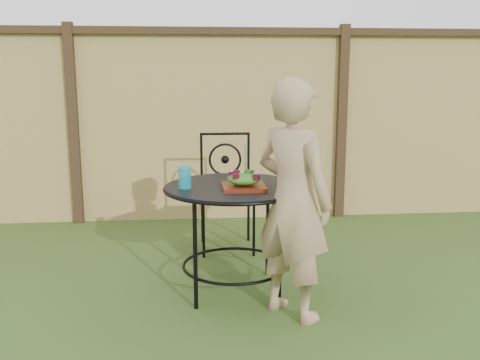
% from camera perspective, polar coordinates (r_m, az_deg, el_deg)
% --- Properties ---
extents(ground, '(60.00, 60.00, 0.00)m').
position_cam_1_polar(ground, '(3.37, -1.51, -13.97)').
color(ground, '#2B4516').
rests_on(ground, ground).
extents(fence, '(8.00, 0.12, 1.90)m').
position_cam_1_polar(fence, '(5.26, -3.18, 5.96)').
color(fence, tan).
rests_on(fence, ground).
extents(patio_table, '(0.92, 0.92, 0.72)m').
position_cam_1_polar(patio_table, '(3.50, -0.62, -2.81)').
color(patio_table, black).
rests_on(patio_table, ground).
extents(patio_chair, '(0.46, 0.46, 0.95)m').
position_cam_1_polar(patio_chair, '(4.43, -1.46, -0.90)').
color(patio_chair, black).
rests_on(patio_chair, ground).
extents(diner, '(0.60, 0.61, 1.42)m').
position_cam_1_polar(diner, '(3.14, 5.68, -2.21)').
color(diner, '#A3825D').
rests_on(diner, ground).
extents(salad_plate, '(0.27, 0.27, 0.02)m').
position_cam_1_polar(salad_plate, '(3.38, 0.41, -0.73)').
color(salad_plate, '#441509').
rests_on(salad_plate, patio_table).
extents(salad, '(0.21, 0.21, 0.08)m').
position_cam_1_polar(salad, '(3.37, 0.41, 0.14)').
color(salad, '#235614').
rests_on(salad, salad_plate).
extents(fork, '(0.01, 0.01, 0.18)m').
position_cam_1_polar(fork, '(3.35, 0.58, 2.32)').
color(fork, silver).
rests_on(fork, salad).
extents(drinking_glass, '(0.08, 0.08, 0.14)m').
position_cam_1_polar(drinking_glass, '(3.40, -5.90, 0.28)').
color(drinking_glass, '#0D8C9E').
rests_on(drinking_glass, patio_table).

